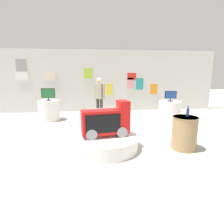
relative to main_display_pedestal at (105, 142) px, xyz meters
name	(u,v)px	position (x,y,z in m)	size (l,w,h in m)	color
ground_plane	(109,145)	(0.11, 0.20, -0.16)	(30.00, 30.00, 0.00)	#B2ADA3
back_wall_display	(100,81)	(0.10, 4.56, 1.25)	(11.02, 0.13, 2.81)	silver
main_display_pedestal	(105,142)	(0.00, 0.00, 0.00)	(1.54, 1.54, 0.32)	silver
novelty_firetruck_tv	(106,122)	(0.02, 0.00, 0.50)	(1.15, 0.55, 0.83)	gray
display_pedestal_left_rear	(170,111)	(2.56, 2.27, 0.22)	(0.81, 0.81, 0.77)	silver
tv_on_left_rear	(171,96)	(2.56, 2.27, 0.81)	(0.42, 0.21, 0.38)	black
display_pedestal_center_rear	(49,110)	(-1.91, 2.99, 0.22)	(0.79, 0.79, 0.77)	silver
tv_on_center_rear	(48,94)	(-1.91, 2.98, 0.86)	(0.51, 0.19, 0.46)	black
side_table_round	(184,133)	(1.85, -0.21, 0.24)	(0.58, 0.58, 0.78)	#9E7F56
bottle_on_side_table	(188,112)	(1.91, -0.17, 0.72)	(0.07, 0.07, 0.24)	navy
shopper_browsing_near_truck	(99,95)	(0.01, 3.02, 0.78)	(0.40, 0.44, 1.60)	#38332D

